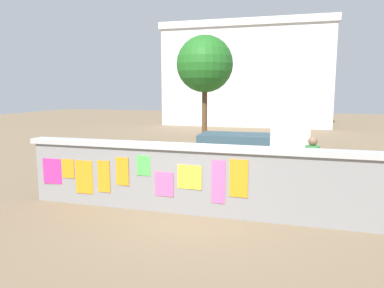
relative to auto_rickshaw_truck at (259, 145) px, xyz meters
name	(u,v)px	position (x,y,z in m)	size (l,w,h in m)	color
ground	(245,154)	(-0.92, 3.30, -0.90)	(60.00, 60.00, 0.00)	#7A664C
poster_wall	(194,178)	(-0.93, -4.70, -0.09)	(8.28, 0.42, 1.56)	gray
auto_rickshaw_truck	(259,145)	(0.00, 0.00, 0.00)	(3.62, 1.56, 1.85)	black
motorcycle	(146,153)	(-4.05, -0.25, -0.44)	(1.90, 0.56, 0.87)	black
bicycle_near	(234,187)	(-0.23, -3.55, -0.54)	(1.66, 0.58, 0.95)	black
person_walking	(312,162)	(1.59, -3.01, 0.09)	(0.40, 0.40, 1.62)	purple
tree_roadside	(205,65)	(-3.03, 4.35, 3.00)	(2.61, 2.61, 5.23)	brown
building_background	(247,75)	(-2.77, 16.59, 3.01)	(12.86, 4.55, 7.78)	silver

